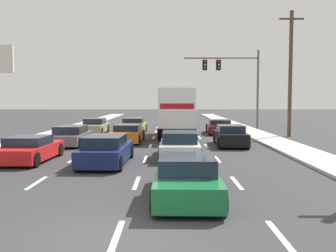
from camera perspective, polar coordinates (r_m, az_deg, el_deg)
name	(u,v)px	position (r m, az deg, el deg)	size (l,w,h in m)	color
ground_plane	(157,132)	(32.74, -1.61, -0.85)	(140.00, 140.00, 0.00)	#333335
sidewalk_right	(264,137)	(28.61, 14.40, -1.56)	(2.22, 80.00, 0.14)	#B2AFA8
sidewalk_left	(47,136)	(29.20, -17.96, -1.52)	(2.22, 80.00, 0.14)	#B2AFA8
lane_markings	(156,134)	(30.21, -1.77, -1.26)	(6.94, 57.00, 0.01)	silver
car_tan	(96,126)	(31.52, -10.84, -0.06)	(1.86, 4.09, 1.25)	tan
car_gray	(73,136)	(23.94, -14.27, -1.47)	(1.98, 4.41, 1.20)	slate
car_red	(31,149)	(18.29, -20.07, -3.37)	(2.09, 4.30, 1.15)	red
car_yellow	(135,126)	(31.56, -4.99, 0.00)	(2.02, 4.20, 1.25)	yellow
car_orange	(130,134)	(24.80, -5.85, -1.17)	(1.97, 4.29, 1.19)	orange
car_navy	(108,150)	(16.58, -9.13, -3.69)	(2.02, 4.57, 1.29)	#141E4C
box_truck	(178,110)	(27.42, 1.60, 2.45)	(2.73, 7.64, 3.56)	white
car_white	(181,145)	(18.26, 2.03, -2.97)	(2.01, 4.31, 1.27)	white
car_green	(188,179)	(10.89, 3.13, -7.99)	(1.96, 4.43, 1.23)	#196B38
car_maroon	(221,127)	(31.12, 8.07, -0.16)	(2.12, 4.56, 1.16)	maroon
car_black	(232,136)	(23.10, 9.74, -1.53)	(1.95, 4.17, 1.27)	black
traffic_signal_mast	(230,72)	(36.03, 9.41, 8.10)	(7.11, 0.69, 7.44)	#595B56
utility_pole_mid	(292,72)	(29.68, 18.39, 7.74)	(1.80, 0.28, 9.36)	brown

